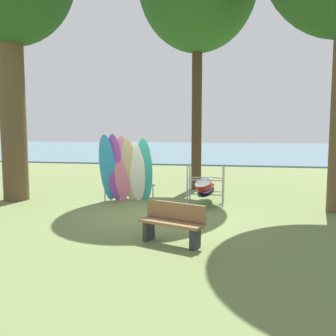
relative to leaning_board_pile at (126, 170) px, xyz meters
name	(u,v)px	position (x,y,z in m)	size (l,w,h in m)	color
ground_plane	(153,213)	(1.16, -1.21, -1.06)	(80.00, 80.00, 0.00)	olive
lake_water	(217,149)	(1.16, 30.21, -1.01)	(80.00, 36.00, 0.10)	slate
leaning_board_pile	(126,170)	(0.00, 0.00, 0.00)	(1.78, 1.14, 2.23)	#2D8ED1
board_storage_rack	(205,187)	(2.51, 0.34, -0.51)	(1.15, 2.13, 1.25)	#9EA0A5
park_bench	(173,222)	(2.21, -3.87, -0.60)	(1.45, 0.89, 0.85)	#2D2D33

